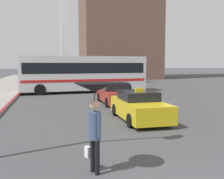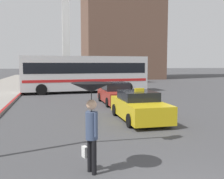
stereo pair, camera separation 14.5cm
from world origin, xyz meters
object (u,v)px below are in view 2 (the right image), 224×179
Objects in this scene: taxi at (139,107)px; sedan_red at (116,94)px; city_bus at (85,72)px; monument_cross at (65,3)px; pedestrian_with_umbrella at (91,102)px.

taxi is 0.99× the size of sedan_red.
city_bus is (-0.95, 12.88, 1.23)m from taxi.
taxi reaches higher than sedan_red.
taxi is 5.37m from sedan_red.
monument_cross reaches higher than taxi.
monument_cross is (0.89, 27.16, 8.39)m from pedestrian_with_umbrella.
sedan_red is at bearing -37.56° from pedestrian_with_umbrella.
pedestrian_with_umbrella is (-3.30, -10.95, 1.11)m from sedan_red.
pedestrian_with_umbrella reaches higher than sedan_red.
monument_cross is at bearing 4.36° from city_bus.
sedan_red is 18.94m from monument_cross.
city_bus is (-1.13, 7.51, 1.22)m from sedan_red.
taxi is 23.68m from monument_cross.
pedestrian_with_umbrella is 28.44m from monument_cross.
monument_cross is (-1.27, 8.70, 8.27)m from city_bus.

